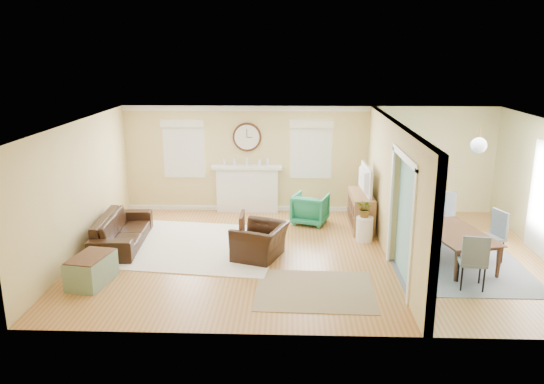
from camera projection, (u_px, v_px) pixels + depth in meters
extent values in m
plane|color=#976429|center=(312.00, 255.00, 10.37)|extent=(9.00, 9.00, 0.00)
cube|color=#DBC77E|center=(309.00, 160.00, 12.92)|extent=(9.00, 0.02, 2.60)
cube|color=#DBC77E|center=(323.00, 249.00, 7.14)|extent=(9.00, 0.02, 2.60)
cube|color=#DBC77E|center=(79.00, 189.00, 10.19)|extent=(0.02, 6.00, 2.60)
cube|color=white|center=(315.00, 123.00, 9.69)|extent=(9.00, 6.00, 0.02)
cube|color=#DBC77E|center=(381.00, 175.00, 11.33)|extent=(0.12, 3.20, 2.60)
cube|color=#DBC77E|center=(426.00, 238.00, 7.57)|extent=(0.12, 1.00, 2.60)
cube|color=#DBC77E|center=(410.00, 145.00, 8.63)|extent=(0.12, 1.80, 0.40)
cube|color=white|center=(391.00, 205.00, 9.84)|extent=(0.04, 0.12, 2.20)
cube|color=white|center=(412.00, 239.00, 8.10)|extent=(0.04, 0.12, 2.20)
cube|color=white|center=(405.00, 157.00, 8.69)|extent=(0.04, 1.92, 0.12)
cube|color=#7CCECE|center=(397.00, 192.00, 9.98)|extent=(0.02, 6.00, 2.60)
cube|color=white|center=(247.00, 190.00, 13.06)|extent=(1.50, 0.24, 1.10)
cube|color=white|center=(247.00, 167.00, 12.88)|extent=(1.70, 0.30, 0.08)
cube|color=black|center=(248.00, 191.00, 13.17)|extent=(0.85, 0.02, 0.75)
cube|color=gold|center=(247.00, 195.00, 13.08)|extent=(0.85, 0.02, 0.62)
cylinder|color=#4F301E|center=(247.00, 137.00, 12.80)|extent=(0.70, 0.06, 0.70)
cylinder|color=silver|center=(247.00, 137.00, 12.77)|extent=(0.60, 0.01, 0.60)
cube|color=black|center=(247.00, 133.00, 12.74)|extent=(0.02, 0.01, 0.20)
cube|color=black|center=(249.00, 137.00, 12.76)|extent=(0.12, 0.01, 0.02)
cube|color=white|center=(184.00, 149.00, 12.95)|extent=(0.90, 0.03, 1.30)
cube|color=white|center=(184.00, 149.00, 12.92)|extent=(1.00, 0.04, 1.40)
cube|color=#EEE2C7|center=(182.00, 123.00, 12.71)|extent=(1.05, 0.10, 0.18)
cube|color=white|center=(311.00, 150.00, 12.84)|extent=(0.90, 0.03, 1.30)
cube|color=white|center=(311.00, 150.00, 12.81)|extent=(1.00, 0.04, 1.40)
cube|color=#EEE2C7|center=(312.00, 124.00, 12.61)|extent=(1.05, 0.10, 0.18)
cylinder|color=gold|center=(480.00, 132.00, 9.63)|extent=(0.02, 0.02, 0.30)
sphere|color=white|center=(479.00, 146.00, 9.69)|extent=(0.30, 0.30, 0.30)
cube|color=#EEE2C7|center=(197.00, 245.00, 10.87)|extent=(3.59, 3.21, 0.02)
cube|color=#927E5E|center=(315.00, 290.00, 8.86)|extent=(2.01, 1.67, 0.01)
cube|color=slate|center=(455.00, 262.00, 10.03)|extent=(2.42, 3.02, 0.01)
imported|color=black|center=(122.00, 230.00, 10.86)|extent=(0.99, 2.21, 0.63)
imported|color=black|center=(260.00, 241.00, 10.19)|extent=(1.18, 1.25, 0.66)
imported|color=#21795D|center=(310.00, 209.00, 12.20)|extent=(0.94, 0.96, 0.70)
cube|color=gray|center=(91.00, 270.00, 9.07)|extent=(0.69, 0.97, 0.49)
cube|color=#4F301E|center=(90.00, 256.00, 9.00)|extent=(0.65, 0.92, 0.02)
cube|color=#8E6345|center=(361.00, 211.00, 11.89)|extent=(0.46, 1.37, 0.80)
cube|color=#4F301E|center=(353.00, 209.00, 11.47)|extent=(0.01, 0.37, 0.22)
cube|color=#4F301E|center=(352.00, 221.00, 11.54)|extent=(0.01, 0.37, 0.22)
cube|color=#4F301E|center=(351.00, 204.00, 11.86)|extent=(0.01, 0.37, 0.22)
cube|color=#4F301E|center=(350.00, 216.00, 11.93)|extent=(0.01, 0.37, 0.22)
cube|color=#4F301E|center=(349.00, 199.00, 12.26)|extent=(0.01, 0.37, 0.22)
cube|color=#4F301E|center=(348.00, 210.00, 12.33)|extent=(0.01, 0.37, 0.22)
imported|color=black|center=(361.00, 180.00, 11.71)|extent=(0.20, 1.11, 0.64)
cylinder|color=white|center=(364.00, 229.00, 11.10)|extent=(0.35, 0.35, 0.52)
imported|color=#337F33|center=(365.00, 208.00, 10.98)|extent=(0.46, 0.46, 0.39)
imported|color=#4F301E|center=(456.00, 247.00, 9.95)|extent=(1.35, 1.93, 0.62)
cube|color=slate|center=(445.00, 220.00, 10.96)|extent=(0.49, 0.49, 0.05)
cube|color=slate|center=(447.00, 207.00, 10.89)|extent=(0.46, 0.08, 0.55)
cylinder|color=black|center=(451.00, 229.00, 11.19)|extent=(0.03, 0.03, 0.46)
cylinder|color=black|center=(456.00, 235.00, 10.83)|extent=(0.03, 0.03, 0.46)
cylinder|color=black|center=(433.00, 229.00, 11.22)|extent=(0.03, 0.03, 0.46)
cylinder|color=black|center=(437.00, 234.00, 10.86)|extent=(0.03, 0.03, 0.46)
cube|color=slate|center=(472.00, 262.00, 8.86)|extent=(0.49, 0.49, 0.05)
cube|color=slate|center=(474.00, 248.00, 8.79)|extent=(0.43, 0.11, 0.51)
cylinder|color=black|center=(462.00, 279.00, 8.79)|extent=(0.03, 0.03, 0.43)
cylinder|color=black|center=(458.00, 271.00, 9.12)|extent=(0.03, 0.03, 0.43)
cylinder|color=black|center=(484.00, 281.00, 8.73)|extent=(0.03, 0.03, 0.43)
cylinder|color=black|center=(480.00, 272.00, 9.06)|extent=(0.03, 0.03, 0.43)
cube|color=white|center=(423.00, 242.00, 9.91)|extent=(0.46, 0.46, 0.05)
cube|color=white|center=(424.00, 231.00, 9.85)|extent=(0.13, 0.38, 0.46)
cylinder|color=black|center=(414.00, 250.00, 10.15)|extent=(0.03, 0.03, 0.38)
cylinder|color=black|center=(431.00, 251.00, 10.07)|extent=(0.03, 0.03, 0.38)
cylinder|color=black|center=(414.00, 256.00, 9.86)|extent=(0.03, 0.03, 0.38)
cylinder|color=black|center=(431.00, 257.00, 9.78)|extent=(0.03, 0.03, 0.38)
cube|color=slate|center=(490.00, 238.00, 9.98)|extent=(0.55, 0.55, 0.05)
cube|color=slate|center=(491.00, 225.00, 9.91)|extent=(0.18, 0.43, 0.52)
cylinder|color=black|center=(502.00, 253.00, 9.92)|extent=(0.03, 0.03, 0.44)
cylinder|color=black|center=(486.00, 255.00, 9.83)|extent=(0.03, 0.03, 0.44)
cylinder|color=black|center=(490.00, 246.00, 10.25)|extent=(0.03, 0.03, 0.44)
cylinder|color=black|center=(474.00, 248.00, 10.16)|extent=(0.03, 0.03, 0.44)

